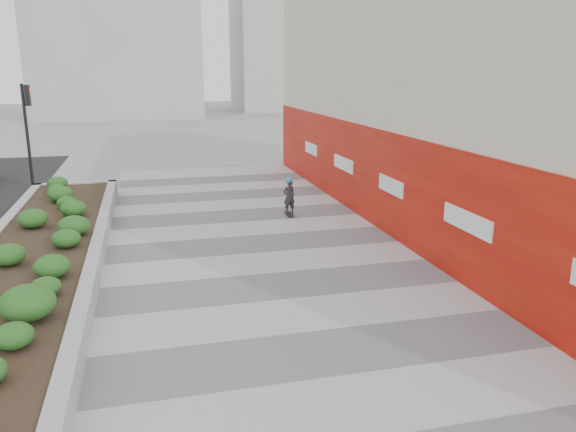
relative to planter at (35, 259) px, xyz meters
name	(u,v)px	position (x,y,z in m)	size (l,w,h in m)	color
ground	(366,412)	(5.50, -7.00, -0.42)	(160.00, 160.00, 0.00)	gray
walkway	(307,322)	(5.50, -4.00, -0.41)	(8.00, 36.00, 0.01)	#A8A8AD
building	(473,95)	(12.48, 1.98, 3.56)	(6.04, 24.08, 8.00)	beige
planter	(35,259)	(0.00, 0.00, 0.00)	(3.00, 18.00, 0.90)	#9E9EA0
traffic_signal_near	(28,121)	(-1.73, 10.50, 2.34)	(0.33, 0.28, 4.20)	black
distant_bldg_north_l	(114,14)	(0.50, 48.00, 9.58)	(16.00, 12.00, 20.00)	#ADAAA3
distant_bldg_north_r	(295,4)	(20.50, 53.00, 11.58)	(14.00, 10.00, 24.00)	#ADAAA3
manhole_cover	(332,320)	(6.00, -4.00, -0.42)	(0.44, 0.44, 0.01)	#595654
skateboarder	(289,196)	(7.19, 3.98, 0.25)	(0.47, 0.73, 1.30)	beige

